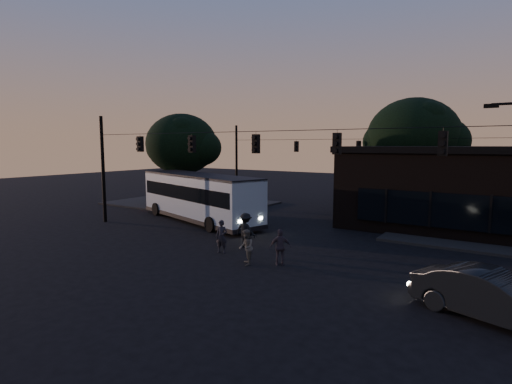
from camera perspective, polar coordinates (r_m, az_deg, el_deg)
The scene contains 13 objects.
ground at distance 18.70m, azimuth -6.88°, elevation -10.38°, with size 120.00×120.00×0.00m, color black.
sidewalk_far_left at distance 38.04m, azimuth -9.34°, elevation -1.54°, with size 14.00×10.00×0.15m, color black.
building at distance 29.81m, azimuth 28.24°, elevation 0.57°, with size 15.40×10.41×5.40m.
tree_behind at distance 36.41m, azimuth 21.54°, elevation 7.37°, with size 7.60×7.60×9.43m.
tree_left at distance 36.93m, azimuth -10.57°, elevation 6.74°, with size 6.40×6.40×8.30m.
signal_rig_near at distance 21.11m, azimuth 0.00°, elevation 3.91°, with size 26.24×0.30×7.50m.
signal_rig_far at distance 35.57m, azimuth 14.39°, elevation 4.45°, with size 26.24×0.30×7.50m.
bus at distance 29.01m, azimuth -8.19°, elevation -0.42°, with size 12.37×6.26×3.41m.
car at distance 14.88m, azimuth 30.64°, elevation -12.65°, with size 1.66×4.76×1.57m, color black.
pedestrian_a at distance 20.57m, azimuth -4.95°, elevation -6.35°, with size 0.61×0.40×1.68m, color black.
pedestrian_b at distance 18.47m, azimuth -1.42°, elevation -7.90°, with size 0.80×0.62×1.65m, color #52524B.
pedestrian_c at distance 18.44m, azimuth 3.51°, elevation -7.86°, with size 0.99×0.41×1.69m, color #322B35.
pedestrian_d at distance 21.49m, azimuth -1.50°, elevation -5.50°, with size 1.21×0.70×1.88m, color black.
Camera 1 is at (11.62, -13.60, 5.48)m, focal length 28.00 mm.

